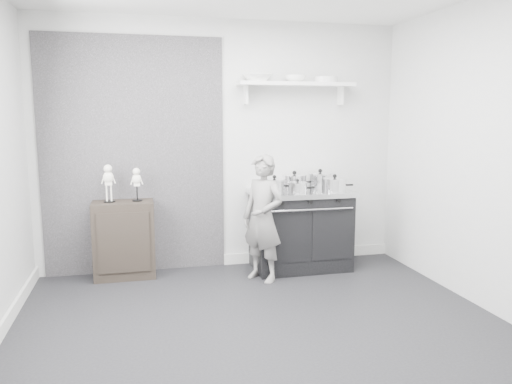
% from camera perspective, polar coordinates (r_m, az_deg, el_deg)
% --- Properties ---
extents(ground, '(4.00, 4.00, 0.00)m').
position_cam_1_polar(ground, '(4.11, 0.79, -15.44)').
color(ground, black).
rests_on(ground, ground).
extents(room_shell, '(4.02, 3.62, 2.71)m').
position_cam_1_polar(room_shell, '(3.87, -1.00, 8.06)').
color(room_shell, '#B9B9B7').
rests_on(room_shell, ground).
extents(wall_shelf, '(1.30, 0.26, 0.24)m').
position_cam_1_polar(wall_shelf, '(5.59, 4.60, 12.09)').
color(wall_shelf, white).
rests_on(wall_shelf, room_shell).
extents(stove, '(1.09, 0.68, 0.87)m').
position_cam_1_polar(stove, '(5.54, 5.08, -4.23)').
color(stove, black).
rests_on(stove, ground).
extents(side_cabinet, '(0.62, 0.36, 0.80)m').
position_cam_1_polar(side_cabinet, '(5.40, -14.84, -5.27)').
color(side_cabinet, black).
rests_on(side_cabinet, ground).
extents(child, '(0.54, 0.56, 1.30)m').
position_cam_1_polar(child, '(5.07, 0.79, -3.01)').
color(child, slate).
rests_on(child, ground).
extents(pot_front_left, '(0.32, 0.23, 0.19)m').
position_cam_1_polar(pot_front_left, '(5.27, 2.12, 0.75)').
color(pot_front_left, silver).
rests_on(pot_front_left, stove).
extents(pot_back_left, '(0.36, 0.27, 0.20)m').
position_cam_1_polar(pot_back_left, '(5.56, 4.41, 1.19)').
color(pot_back_left, silver).
rests_on(pot_back_left, stove).
extents(pot_back_right, '(0.35, 0.27, 0.21)m').
position_cam_1_polar(pot_back_right, '(5.65, 7.33, 1.34)').
color(pot_back_right, silver).
rests_on(pot_back_right, stove).
extents(pot_front_right, '(0.34, 0.25, 0.19)m').
position_cam_1_polar(pot_front_right, '(5.41, 8.97, 0.84)').
color(pot_front_right, silver).
rests_on(pot_front_right, stove).
extents(pot_front_center, '(0.29, 0.20, 0.15)m').
position_cam_1_polar(pot_front_center, '(5.25, 4.78, 0.52)').
color(pot_front_center, silver).
rests_on(pot_front_center, stove).
extents(skeleton_full, '(0.12, 0.08, 0.45)m').
position_cam_1_polar(skeleton_full, '(5.29, -16.52, 1.26)').
color(skeleton_full, white).
rests_on(skeleton_full, side_cabinet).
extents(skeleton_torso, '(0.11, 0.07, 0.40)m').
position_cam_1_polar(skeleton_torso, '(5.28, -13.47, 1.11)').
color(skeleton_torso, white).
rests_on(skeleton_torso, side_cabinet).
extents(bowl_large, '(0.32, 0.32, 0.08)m').
position_cam_1_polar(bowl_large, '(5.47, 0.18, 12.93)').
color(bowl_large, white).
rests_on(bowl_large, wall_shelf).
extents(bowl_small, '(0.23, 0.23, 0.07)m').
position_cam_1_polar(bowl_small, '(5.58, 4.52, 12.78)').
color(bowl_small, white).
rests_on(bowl_small, wall_shelf).
extents(plate_stack, '(0.26, 0.26, 0.06)m').
position_cam_1_polar(plate_stack, '(5.70, 7.97, 12.59)').
color(plate_stack, silver).
rests_on(plate_stack, wall_shelf).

